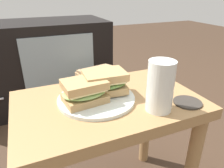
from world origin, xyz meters
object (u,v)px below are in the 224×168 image
object	(u,v)px
sandwich_back	(106,82)
beer_glass	(160,87)
paper_bag	(97,98)
plate	(96,99)
sandwich_front	(85,92)
tv_cabinet	(37,65)
coaster	(187,102)

from	to	relation	value
sandwich_back	beer_glass	world-z (taller)	beer_glass
sandwich_back	beer_glass	xyz separation A→B (m)	(0.10, -0.14, 0.02)
paper_bag	plate	bearing A→B (deg)	-109.01
plate	beer_glass	xyz separation A→B (m)	(0.14, -0.12, 0.06)
sandwich_front	beer_glass	size ratio (longest dim) A/B	0.97
plate	sandwich_back	world-z (taller)	sandwich_back
tv_cabinet	beer_glass	xyz separation A→B (m)	(0.25, -1.06, 0.24)
sandwich_back	coaster	world-z (taller)	sandwich_back
sandwich_front	sandwich_back	distance (m)	0.08
sandwich_front	coaster	size ratio (longest dim) A/B	1.66
beer_glass	paper_bag	bearing A→B (deg)	87.06
sandwich_back	paper_bag	bearing A→B (deg)	74.56
plate	coaster	size ratio (longest dim) A/B	2.80
tv_cabinet	beer_glass	bearing A→B (deg)	-76.69
beer_glass	sandwich_back	bearing A→B (deg)	127.16
tv_cabinet	paper_bag	xyz separation A→B (m)	(0.28, -0.43, -0.11)
tv_cabinet	sandwich_back	xyz separation A→B (m)	(0.15, -0.92, 0.22)
plate	coaster	world-z (taller)	plate
beer_glass	paper_bag	size ratio (longest dim) A/B	0.38
paper_bag	sandwich_front	bearing A→B (deg)	-112.23
sandwich_front	plate	bearing A→B (deg)	22.06
sandwich_back	paper_bag	distance (m)	0.60
sandwich_front	paper_bag	size ratio (longest dim) A/B	0.37
coaster	tv_cabinet	bearing A→B (deg)	108.29
tv_cabinet	plate	world-z (taller)	tv_cabinet
plate	coaster	xyz separation A→B (m)	(0.24, -0.13, -0.00)
sandwich_back	plate	bearing A→B (deg)	-157.94
coaster	paper_bag	world-z (taller)	coaster
sandwich_front	paper_bag	world-z (taller)	sandwich_front
beer_glass	sandwich_front	bearing A→B (deg)	149.99
tv_cabinet	sandwich_back	distance (m)	0.96
sandwich_front	beer_glass	world-z (taller)	beer_glass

